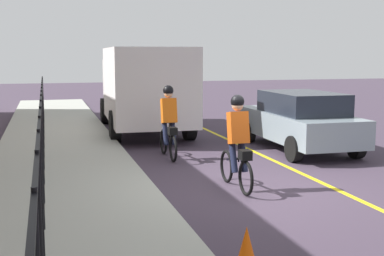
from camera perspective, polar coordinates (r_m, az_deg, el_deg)
ground_plane at (r=9.97m, az=6.62°, el=-6.90°), size 80.00×80.00×0.00m
lane_line_centre at (r=10.66m, az=14.63°, el=-6.10°), size 36.00×0.12×0.01m
sidewalk at (r=9.23m, az=-13.47°, el=-7.80°), size 40.00×3.20×0.15m
iron_fence at (r=9.97m, az=-16.24°, el=0.33°), size 21.17×0.04×1.60m
cyclist_lead at (r=12.78m, az=-2.58°, el=0.63°), size 1.71×0.36×1.83m
cyclist_follow at (r=9.84m, az=5.04°, el=-1.64°), size 1.71×0.36×1.83m
patrol_sedan at (r=14.26m, az=11.74°, el=0.89°), size 4.43×1.97×1.58m
box_truck_background at (r=17.17m, az=-5.36°, el=4.65°), size 6.81×2.77×2.78m
traffic_cone_near at (r=5.97m, az=6.01°, el=-13.85°), size 0.36×0.36×0.68m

